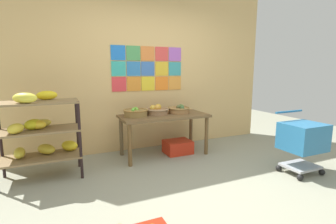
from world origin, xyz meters
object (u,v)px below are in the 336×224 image
(banana_shelf_unit, at_px, (40,130))
(fruit_basket_centre, at_px, (136,112))
(display_table, at_px, (164,120))
(fruit_basket_right, at_px, (157,110))
(produce_crate_under_table, at_px, (178,147))
(shopping_cart, at_px, (303,139))
(fruit_basket_back_left, at_px, (179,109))

(banana_shelf_unit, bearing_deg, fruit_basket_centre, 9.70)
(fruit_basket_centre, bearing_deg, display_table, -6.64)
(fruit_basket_right, distance_m, produce_crate_under_table, 0.71)
(display_table, xyz_separation_m, fruit_basket_centre, (-0.45, 0.05, 0.15))
(banana_shelf_unit, height_order, display_table, banana_shelf_unit)
(banana_shelf_unit, xyz_separation_m, display_table, (1.78, 0.17, -0.05))
(banana_shelf_unit, distance_m, display_table, 1.79)
(fruit_basket_centre, bearing_deg, produce_crate_under_table, -6.07)
(produce_crate_under_table, height_order, shopping_cart, shopping_cart)
(fruit_basket_back_left, height_order, fruit_basket_right, fruit_basket_right)
(banana_shelf_unit, bearing_deg, shopping_cart, -21.66)
(fruit_basket_back_left, height_order, produce_crate_under_table, fruit_basket_back_left)
(fruit_basket_back_left, relative_size, produce_crate_under_table, 0.84)
(banana_shelf_unit, distance_m, fruit_basket_centre, 1.34)
(shopping_cart, bearing_deg, fruit_basket_right, 129.91)
(fruit_basket_right, bearing_deg, fruit_basket_centre, -173.39)
(produce_crate_under_table, bearing_deg, display_table, 175.00)
(display_table, height_order, produce_crate_under_table, display_table)
(banana_shelf_unit, relative_size, shopping_cart, 1.36)
(fruit_basket_centre, relative_size, shopping_cart, 0.47)
(banana_shelf_unit, height_order, fruit_basket_right, banana_shelf_unit)
(produce_crate_under_table, bearing_deg, banana_shelf_unit, -175.69)
(fruit_basket_back_left, bearing_deg, produce_crate_under_table, -125.60)
(fruit_basket_right, bearing_deg, fruit_basket_back_left, -4.64)
(fruit_basket_centre, height_order, shopping_cart, shopping_cart)
(fruit_basket_back_left, height_order, shopping_cart, shopping_cart)
(shopping_cart, bearing_deg, banana_shelf_unit, 154.32)
(display_table, height_order, fruit_basket_back_left, fruit_basket_back_left)
(display_table, distance_m, fruit_basket_centre, 0.48)
(banana_shelf_unit, bearing_deg, produce_crate_under_table, 4.31)
(banana_shelf_unit, relative_size, fruit_basket_right, 2.94)
(fruit_basket_right, xyz_separation_m, shopping_cart, (1.47, -1.52, -0.25))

